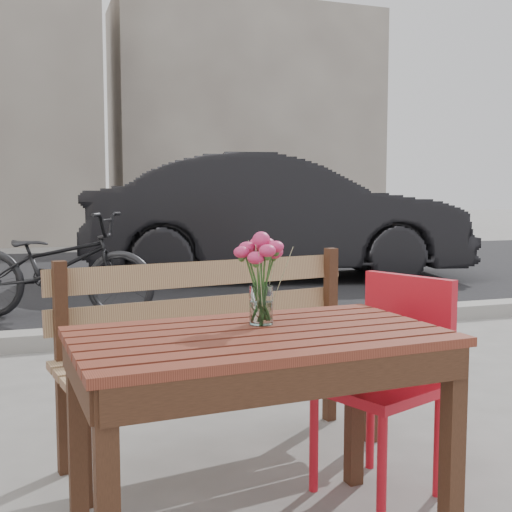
{
  "coord_description": "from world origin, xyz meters",
  "views": [
    {
      "loc": [
        -0.49,
        -1.75,
        1.09
      ],
      "look_at": [
        0.18,
        0.19,
        0.89
      ],
      "focal_mm": 45.0,
      "sensor_mm": 36.0,
      "label": 1
    }
  ],
  "objects": [
    {
      "name": "street",
      "position": [
        0.0,
        5.06,
        0.03
      ],
      "size": [
        30.0,
        8.12,
        0.12
      ],
      "color": "black",
      "rests_on": "ground"
    },
    {
      "name": "main_vase",
      "position": [
        0.18,
        0.14,
        0.86
      ],
      "size": [
        0.16,
        0.16,
        0.29
      ],
      "color": "white",
      "rests_on": "main_table"
    },
    {
      "name": "bicycle",
      "position": [
        -0.32,
        4.12,
        0.47
      ],
      "size": [
        1.9,
        1.37,
        0.95
      ],
      "primitive_type": "imported",
      "rotation": [
        0.0,
        0.0,
        1.11
      ],
      "color": "black",
      "rests_on": "ground"
    },
    {
      "name": "parked_car",
      "position": [
        2.5,
        6.08,
        0.8
      ],
      "size": [
        5.08,
        2.69,
        1.59
      ],
      "primitive_type": "imported",
      "rotation": [
        0.0,
        0.0,
        1.35
      ],
      "color": "black",
      "rests_on": "ground"
    },
    {
      "name": "backdrop_buildings",
      "position": [
        0.17,
        14.4,
        3.6
      ],
      "size": [
        15.5,
        4.0,
        8.0
      ],
      "color": "slate",
      "rests_on": "ground"
    },
    {
      "name": "main_bench",
      "position": [
        0.23,
        0.82,
        0.52
      ],
      "size": [
        1.43,
        0.63,
        0.86
      ],
      "rotation": [
        0.0,
        0.0,
        0.16
      ],
      "color": "#855E45",
      "rests_on": "ground"
    },
    {
      "name": "red_chair",
      "position": [
        0.73,
        0.27,
        0.46
      ],
      "size": [
        0.5,
        0.5,
        0.79
      ],
      "rotation": [
        0.0,
        0.0,
        -1.21
      ],
      "color": "red",
      "rests_on": "ground"
    },
    {
      "name": "main_table",
      "position": [
        0.14,
        0.04,
        0.57
      ],
      "size": [
        1.14,
        0.71,
        0.68
      ],
      "rotation": [
        0.0,
        0.0,
        0.06
      ],
      "color": "#5A2317",
      "rests_on": "ground"
    }
  ]
}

